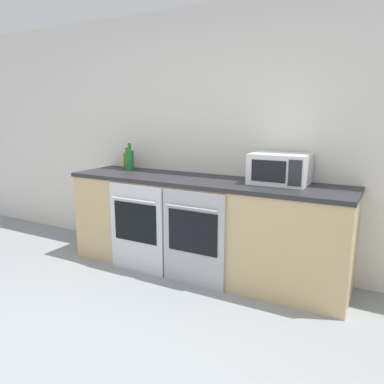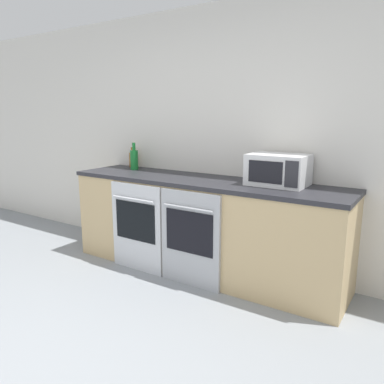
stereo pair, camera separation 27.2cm
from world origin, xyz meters
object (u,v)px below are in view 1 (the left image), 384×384
object	(u,v)px
oven_right	(193,239)
bottle_amber	(127,160)
microwave	(280,169)
bottle_green	(130,160)
oven_left	(136,228)

from	to	relation	value
oven_right	bottle_amber	size ratio (longest dim) A/B	3.81
microwave	bottle_amber	bearing A→B (deg)	175.12
bottle_green	microwave	bearing A→B (deg)	-0.32
bottle_green	oven_left	bearing A→B (deg)	-47.94
oven_right	microwave	bearing A→B (deg)	35.30
oven_right	microwave	size ratio (longest dim) A/B	1.76
oven_right	oven_left	bearing A→B (deg)	180.00
oven_left	bottle_amber	size ratio (longest dim) A/B	3.81
oven_right	bottle_amber	xyz separation A→B (m)	(-1.21, 0.60, 0.58)
microwave	bottle_green	world-z (taller)	bottle_green
bottle_green	bottle_amber	xyz separation A→B (m)	(-0.16, 0.15, -0.03)
microwave	oven_left	bearing A→B (deg)	-160.59
bottle_green	bottle_amber	world-z (taller)	bottle_green
oven_left	bottle_green	world-z (taller)	bottle_green
oven_left	oven_right	bearing A→B (deg)	0.00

